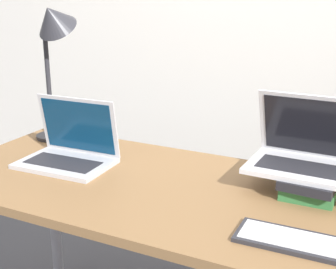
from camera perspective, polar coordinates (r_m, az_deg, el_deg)
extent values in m
cube|color=brown|center=(1.56, 0.67, -6.94)|extent=(1.68, 0.72, 0.03)
cylinder|color=gray|center=(2.35, -13.73, -9.14)|extent=(0.05, 0.05, 0.74)
cube|color=#B2B2B7|center=(1.78, -12.42, -3.47)|extent=(0.34, 0.24, 0.02)
cube|color=#232328|center=(1.76, -12.70, -3.33)|extent=(0.28, 0.13, 0.00)
cube|color=#B2B2B7|center=(1.81, -10.87, 1.06)|extent=(0.34, 0.05, 0.23)
cube|color=#0A2D4C|center=(1.81, -10.95, 1.00)|extent=(0.30, 0.04, 0.20)
cube|color=#33753D|center=(1.57, 17.00, -6.19)|extent=(0.16, 0.21, 0.04)
cube|color=black|center=(1.55, 17.15, -5.16)|extent=(0.18, 0.24, 0.03)
cube|color=silver|center=(1.56, 16.72, -4.08)|extent=(0.39, 0.25, 0.02)
cube|color=#232328|center=(1.54, 16.64, -3.93)|extent=(0.31, 0.13, 0.00)
cube|color=silver|center=(1.60, 17.68, 0.88)|extent=(0.38, 0.10, 0.23)
cube|color=black|center=(1.59, 17.64, 0.79)|extent=(0.34, 0.08, 0.20)
cube|color=#28282D|center=(1.28, 14.72, -12.37)|extent=(0.28, 0.13, 0.01)
cube|color=silver|center=(1.27, 14.74, -12.10)|extent=(0.26, 0.11, 0.00)
cylinder|color=#28282D|center=(2.11, -13.88, -0.18)|extent=(0.14, 0.14, 0.01)
cylinder|color=#28282D|center=(2.06, -14.35, 6.02)|extent=(0.02, 0.02, 0.45)
cone|color=#28282D|center=(1.94, -13.89, 13.63)|extent=(0.16, 0.19, 0.17)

